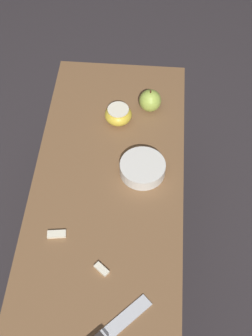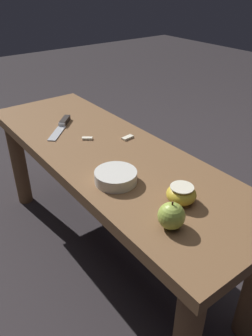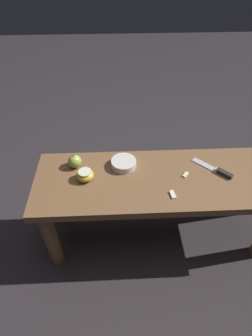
{
  "view_description": "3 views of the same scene",
  "coord_description": "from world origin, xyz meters",
  "views": [
    {
      "loc": [
        -0.58,
        -0.11,
        1.57
      ],
      "look_at": [
        0.18,
        -0.05,
        0.52
      ],
      "focal_mm": 50.0,
      "sensor_mm": 36.0,
      "label": 1
    },
    {
      "loc": [
        0.86,
        -0.56,
        1.04
      ],
      "look_at": [
        0.18,
        -0.05,
        0.52
      ],
      "focal_mm": 35.0,
      "sensor_mm": 36.0,
      "label": 2
    },
    {
      "loc": [
        0.22,
        0.89,
        1.4
      ],
      "look_at": [
        0.18,
        -0.05,
        0.52
      ],
      "focal_mm": 28.0,
      "sensor_mm": 36.0,
      "label": 3
    }
  ],
  "objects": [
    {
      "name": "ground_plane",
      "position": [
        0.0,
        0.0,
        0.0
      ],
      "size": [
        8.0,
        8.0,
        0.0
      ],
      "primitive_type": "plane",
      "color": "#2D282B"
    },
    {
      "name": "wooden_bench",
      "position": [
        0.0,
        0.0,
        0.4
      ],
      "size": [
        1.25,
        0.42,
        0.49
      ],
      "color": "brown",
      "rests_on": "ground_plane"
    },
    {
      "name": "apple_whole",
      "position": [
        0.43,
        -0.1,
        0.53
      ],
      "size": [
        0.07,
        0.07,
        0.08
      ],
      "color": "#9EB747",
      "rests_on": "wooden_bench"
    },
    {
      "name": "apple_cut",
      "position": [
        0.38,
        -0.01,
        0.52
      ],
      "size": [
        0.08,
        0.08,
        0.05
      ],
      "color": "gold",
      "rests_on": "wooden_bench"
    },
    {
      "name": "apple_slice_near_knife",
      "position": [
        -0.03,
        0.11,
        0.5
      ],
      "size": [
        0.03,
        0.05,
        0.01
      ],
      "color": "silver",
      "rests_on": "wooden_bench"
    },
    {
      "name": "apple_slice_center",
      "position": [
        -0.11,
        -0.01,
        0.5
      ],
      "size": [
        0.04,
        0.04,
        0.01
      ],
      "color": "silver",
      "rests_on": "wooden_bench"
    },
    {
      "name": "bowl",
      "position": [
        0.19,
        -0.09,
        0.51
      ],
      "size": [
        0.13,
        0.13,
        0.04
      ],
      "color": "silver",
      "rests_on": "wooden_bench"
    }
  ]
}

